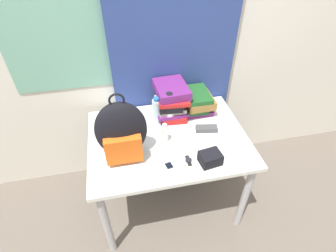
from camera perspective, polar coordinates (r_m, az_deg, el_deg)
The scene contains 14 objects.
ground_plane at distance 2.14m, azimuth 2.42°, elevation -23.85°, with size 12.00×12.00×0.00m, color #665B51.
wall_back at distance 1.91m, azimuth -3.32°, elevation 19.71°, with size 6.00×0.06×2.50m.
curtain_blue at distance 1.88m, azimuth 1.37°, elevation 19.46°, with size 0.91×0.04×2.50m.
desk at distance 1.85m, azimuth 0.00°, elevation -4.45°, with size 1.07×0.79×0.71m.
backpack at distance 1.56m, azimuth -10.10°, elevation -1.30°, with size 0.31×0.18×0.46m.
book_stack_left at distance 1.91m, azimuth 0.65°, elevation 5.68°, with size 0.25×0.31×0.25m.
book_stack_center at distance 1.98m, azimuth 6.43°, elevation 5.29°, with size 0.21×0.25×0.16m.
water_bottle at distance 1.86m, azimuth -2.46°, elevation 3.33°, with size 0.06×0.06×0.21m.
sports_bottle at distance 1.84m, azimuth 0.28°, elevation 3.69°, with size 0.07×0.07×0.25m.
sunscreen_bottle at distance 1.72m, azimuth -0.73°, elevation -1.67°, with size 0.05×0.05×0.15m.
cell_phone at distance 1.60m, azimuth 0.24°, elevation -8.79°, with size 0.08×0.12×0.02m.
sunglasses_case at distance 1.85m, azimuth 8.38°, elevation -0.58°, with size 0.16×0.08×0.04m.
camera_pouch at distance 1.62m, azimuth 9.18°, elevation -6.92°, with size 0.14×0.12×0.08m.
wristwatch at distance 1.64m, azimuth 4.48°, elevation -7.46°, with size 0.04×0.09×0.01m.
Camera 1 is at (-0.27, -0.89, 1.93)m, focal length 28.00 mm.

